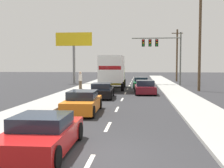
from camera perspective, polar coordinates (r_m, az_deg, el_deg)
ground_plane at (r=33.64m, az=3.17°, el=-0.82°), size 140.00×140.00×0.00m
sidewalk_right at (r=28.84m, az=12.53°, el=-1.54°), size 2.70×80.00×0.14m
sidewalk_left at (r=29.31m, az=-6.87°, el=-1.39°), size 2.70×80.00×0.14m
lane_markings at (r=32.66m, az=3.10°, el=-0.95°), size 0.14×62.00×0.01m
box_truck at (r=31.74m, az=0.18°, el=2.64°), size 2.73×8.82×3.63m
car_black at (r=23.67m, az=-1.99°, el=-1.41°), size 1.95×4.10×1.23m
car_orange at (r=16.50m, az=-5.81°, el=-3.68°), size 1.89×4.29×1.26m
car_red at (r=9.46m, az=-13.66°, el=-9.66°), size 1.97×4.10×1.17m
car_green at (r=35.06m, az=5.71°, el=0.25°), size 1.90×4.41×1.22m
car_maroon at (r=27.15m, az=6.51°, el=-0.73°), size 2.06×4.26×1.28m
traffic_signal_mast at (r=39.82m, az=9.11°, el=7.34°), size 6.64×0.69×7.07m
utility_pole_mid at (r=31.29m, az=16.92°, el=8.36°), size 1.80×0.28×10.28m
utility_pole_far at (r=48.22m, az=12.68°, el=5.65°), size 1.80×0.28×8.38m
roadside_billboard at (r=42.30m, az=-7.53°, el=7.47°), size 5.27×0.36×7.33m
pedestrian_near_corner at (r=30.98m, az=-6.25°, el=0.76°), size 0.38×0.38×1.86m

